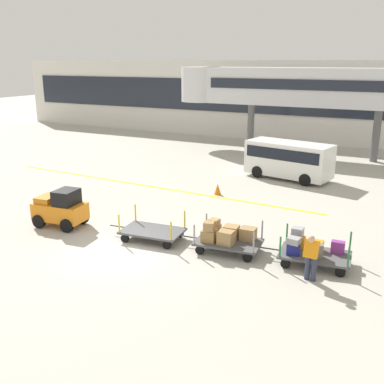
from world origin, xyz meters
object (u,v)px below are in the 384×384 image
baggage_cart_lead (152,231)px  shuttle_van (289,157)px  safety_cone_near (218,189)px  baggage_cart_tail (311,250)px  baggage_cart_middle (227,236)px  baggage_handler (311,255)px  baggage_tug (61,208)px

baggage_cart_lead → shuttle_van: size_ratio=0.60×
safety_cone_near → baggage_cart_tail: bearing=-44.6°
baggage_cart_middle → safety_cone_near: (-3.16, 6.30, -0.28)m
baggage_cart_lead → baggage_handler: bearing=-5.5°
baggage_cart_lead → baggage_handler: 6.14m
baggage_cart_middle → shuttle_van: shuttle_van is taller
baggage_cart_lead → baggage_cart_middle: size_ratio=1.00×
baggage_cart_tail → baggage_handler: 1.30m
baggage_cart_lead → safety_cone_near: baggage_cart_lead is taller
baggage_tug → baggage_cart_tail: baggage_tug is taller
baggage_cart_tail → baggage_cart_middle: bearing=-174.2°
baggage_cart_tail → shuttle_van: shuttle_van is taller
shuttle_van → safety_cone_near: bearing=-115.5°
baggage_cart_middle → baggage_cart_tail: 2.94m
shuttle_van → safety_cone_near: 5.40m
baggage_handler → shuttle_van: (-4.05, 12.03, 0.37)m
baggage_tug → shuttle_van: 13.40m
baggage_tug → baggage_cart_middle: size_ratio=0.72×
baggage_cart_middle → safety_cone_near: 7.06m
baggage_handler → baggage_cart_tail: bearing=101.9°
baggage_tug → baggage_cart_middle: bearing=6.3°
baggage_tug → safety_cone_near: size_ratio=4.01×
baggage_cart_tail → baggage_cart_lead: bearing=-173.7°
baggage_tug → shuttle_van: size_ratio=0.43×
baggage_cart_lead → baggage_cart_tail: bearing=6.3°
baggage_cart_lead → baggage_handler: size_ratio=1.96×
baggage_cart_tail → safety_cone_near: (-6.08, 6.00, -0.24)m
baggage_tug → safety_cone_near: 8.09m
baggage_handler → shuttle_van: shuttle_van is taller
baggage_cart_middle → baggage_cart_lead: bearing=-173.3°
baggage_cart_lead → baggage_cart_middle: bearing=6.7°
baggage_tug → shuttle_van: shuttle_van is taller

